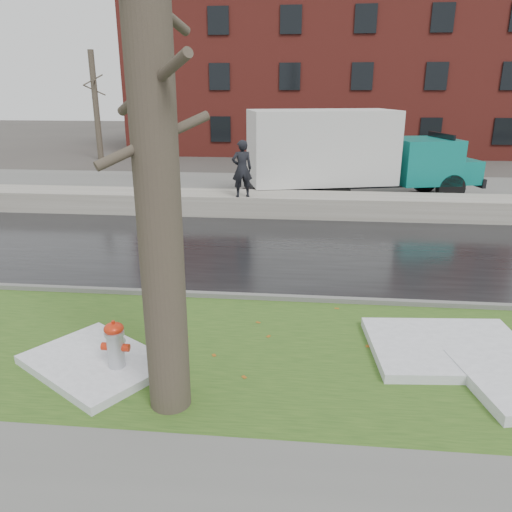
# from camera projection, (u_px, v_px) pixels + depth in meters

# --- Properties ---
(ground) EXTENTS (120.00, 120.00, 0.00)m
(ground) POSITION_uv_depth(u_px,v_px,m) (249.00, 321.00, 9.78)
(ground) COLOR #47423D
(ground) RESTS_ON ground
(verge) EXTENTS (60.00, 4.50, 0.04)m
(verge) POSITION_uv_depth(u_px,v_px,m) (241.00, 352.00, 8.59)
(verge) COLOR #284818
(verge) RESTS_ON ground
(road) EXTENTS (60.00, 7.00, 0.03)m
(road) POSITION_uv_depth(u_px,v_px,m) (267.00, 250.00, 14.02)
(road) COLOR black
(road) RESTS_ON ground
(parking_lot) EXTENTS (60.00, 9.00, 0.03)m
(parking_lot) POSITION_uv_depth(u_px,v_px,m) (283.00, 191.00, 22.03)
(parking_lot) COLOR slate
(parking_lot) RESTS_ON ground
(curb) EXTENTS (60.00, 0.15, 0.14)m
(curb) POSITION_uv_depth(u_px,v_px,m) (254.00, 297.00, 10.70)
(curb) COLOR slate
(curb) RESTS_ON ground
(snowbank) EXTENTS (60.00, 1.60, 0.75)m
(snowbank) POSITION_uv_depth(u_px,v_px,m) (277.00, 204.00, 17.86)
(snowbank) COLOR #A6A298
(snowbank) RESTS_ON ground
(brick_building) EXTENTS (26.00, 12.00, 10.00)m
(brick_building) POSITION_uv_depth(u_px,v_px,m) (323.00, 78.00, 36.26)
(brick_building) COLOR maroon
(brick_building) RESTS_ON ground
(bg_tree_left) EXTENTS (1.40, 1.62, 6.50)m
(bg_tree_left) POSITION_uv_depth(u_px,v_px,m) (96.00, 105.00, 30.60)
(bg_tree_left) COLOR brown
(bg_tree_left) RESTS_ON ground
(bg_tree_center) EXTENTS (1.40, 1.62, 6.50)m
(bg_tree_center) POSITION_uv_depth(u_px,v_px,m) (205.00, 103.00, 33.79)
(bg_tree_center) COLOR brown
(bg_tree_center) RESTS_ON ground
(fire_hydrant) EXTENTS (0.45, 0.38, 0.92)m
(fire_hydrant) POSITION_uv_depth(u_px,v_px,m) (116.00, 346.00, 7.75)
(fire_hydrant) COLOR #AFB1B8
(fire_hydrant) RESTS_ON verge
(tree) EXTENTS (1.32, 1.53, 7.20)m
(tree) POSITION_uv_depth(u_px,v_px,m) (155.00, 146.00, 6.01)
(tree) COLOR brown
(tree) RESTS_ON verge
(box_truck) EXTENTS (10.71, 4.65, 3.55)m
(box_truck) POSITION_uv_depth(u_px,v_px,m) (349.00, 153.00, 19.68)
(box_truck) COLOR black
(box_truck) RESTS_ON ground
(worker) EXTENTS (0.82, 0.67, 1.94)m
(worker) POSITION_uv_depth(u_px,v_px,m) (242.00, 169.00, 16.97)
(worker) COLOR black
(worker) RESTS_ON snowbank
(snow_patch_near) EXTENTS (2.75, 2.20, 0.16)m
(snow_patch_near) POSITION_uv_depth(u_px,v_px,m) (448.00, 348.00, 8.51)
(snow_patch_near) COLOR white
(snow_patch_near) RESTS_ON verge
(snow_patch_far) EXTENTS (2.72, 2.55, 0.14)m
(snow_patch_far) POSITION_uv_depth(u_px,v_px,m) (96.00, 362.00, 8.09)
(snow_patch_far) COLOR white
(snow_patch_far) RESTS_ON verge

